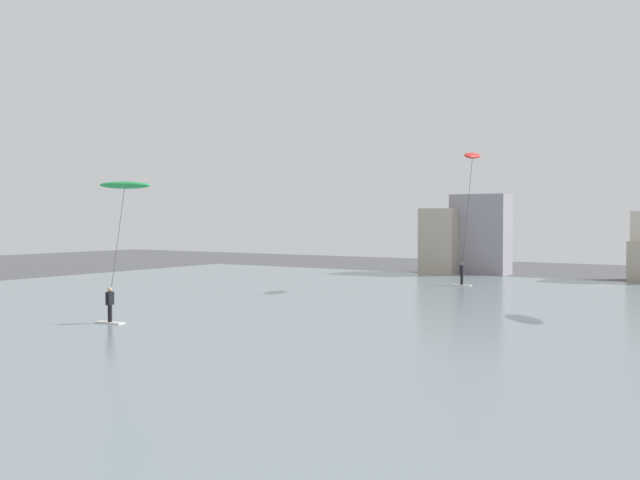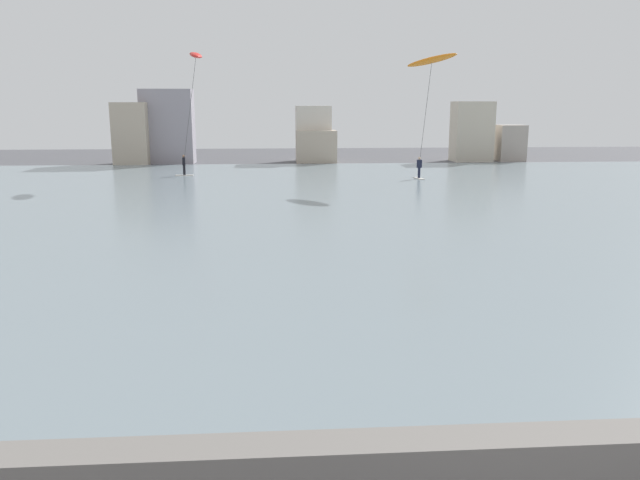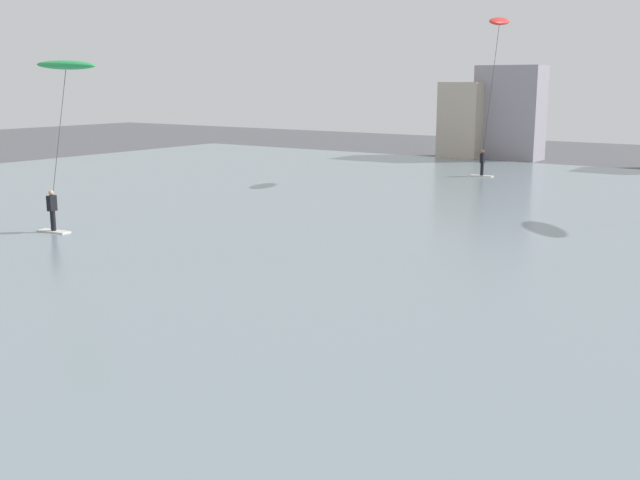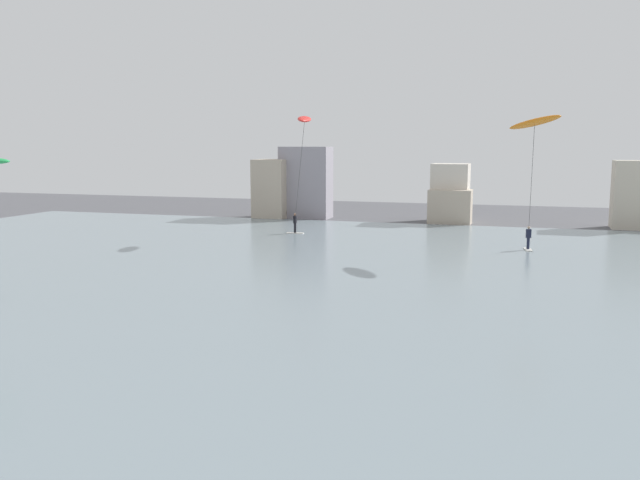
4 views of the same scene
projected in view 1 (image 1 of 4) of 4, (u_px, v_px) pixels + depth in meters
The scene contains 4 objects.
water_bay at pixel (546, 327), 31.63m from camera, with size 84.00×52.00×0.10m, color gray.
far_shore_buildings at pixel (615, 244), 56.65m from camera, with size 40.25×5.18×7.08m.
kitesurfer_red at pixel (471, 170), 48.64m from camera, with size 2.88×3.71×9.55m.
kitesurfer_green at pixel (123, 198), 34.13m from camera, with size 3.29×2.86×6.64m.
Camera 1 is at (8.68, -0.79, 4.82)m, focal length 39.90 mm.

